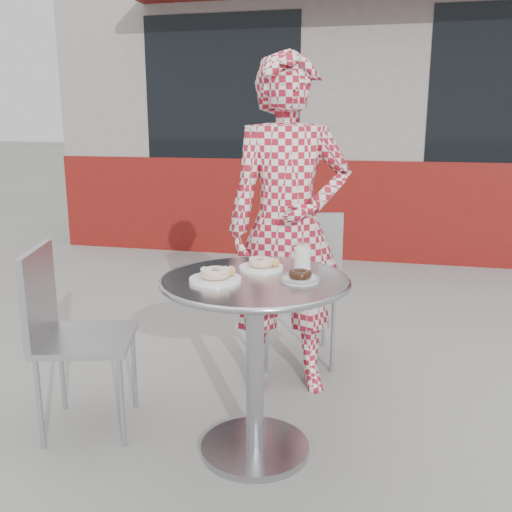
% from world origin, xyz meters
% --- Properties ---
extents(ground, '(60.00, 60.00, 0.00)m').
position_xyz_m(ground, '(0.00, 0.00, 0.00)').
color(ground, gray).
rests_on(ground, ground).
extents(storefront, '(6.02, 4.55, 3.00)m').
position_xyz_m(storefront, '(-0.00, 5.56, 1.49)').
color(storefront, gray).
rests_on(storefront, ground).
extents(bistro_table, '(0.77, 0.77, 0.78)m').
position_xyz_m(bistro_table, '(-0.00, 0.04, 0.59)').
color(bistro_table, '#B2B2B6').
rests_on(bistro_table, ground).
extents(chair_far, '(0.53, 0.53, 0.91)m').
position_xyz_m(chair_far, '(0.01, 1.03, 0.28)').
color(chair_far, '#A6A8AD').
rests_on(chair_far, ground).
extents(chair_left, '(0.51, 0.50, 0.85)m').
position_xyz_m(chair_left, '(-0.80, 0.06, 0.26)').
color(chair_left, '#A6A8AD').
rests_on(chair_left, ground).
extents(seated_person, '(0.72, 0.59, 1.72)m').
position_xyz_m(seated_person, '(0.01, 0.70, 0.86)').
color(seated_person, maroon).
rests_on(seated_person, ground).
extents(plate_far, '(0.19, 0.19, 0.05)m').
position_xyz_m(plate_far, '(-0.01, 0.19, 0.80)').
color(plate_far, white).
rests_on(plate_far, bistro_table).
extents(plate_near, '(0.21, 0.21, 0.05)m').
position_xyz_m(plate_near, '(-0.14, -0.03, 0.80)').
color(plate_near, white).
rests_on(plate_near, bistro_table).
extents(plate_checker, '(0.16, 0.16, 0.04)m').
position_xyz_m(plate_checker, '(0.18, 0.05, 0.79)').
color(plate_checker, white).
rests_on(plate_checker, bistro_table).
extents(milk_cup, '(0.07, 0.07, 0.12)m').
position_xyz_m(milk_cup, '(0.16, 0.20, 0.83)').
color(milk_cup, white).
rests_on(milk_cup, bistro_table).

